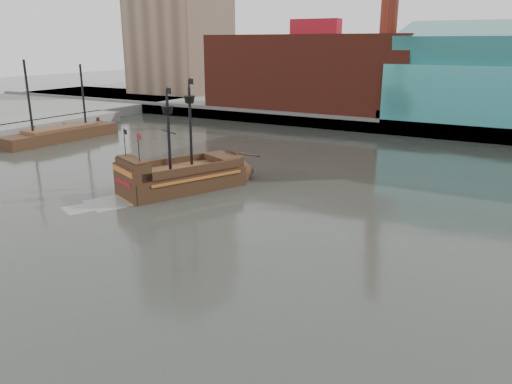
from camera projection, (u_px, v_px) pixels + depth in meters
The scene contains 6 objects.
ground at pixel (187, 278), 34.16m from camera, with size 400.00×400.00×0.00m, color #2B2E28.
promenade_far at pixel (441, 111), 110.35m from camera, with size 220.00×60.00×2.00m, color slate.
seawall at pixel (408, 129), 85.74m from camera, with size 220.00×1.00×2.60m, color #4C4C49.
pier at pixel (24, 130), 86.38m from camera, with size 6.00×40.00×2.00m, color slate.
pirate_ship at pixel (181, 179), 54.47m from camera, with size 11.44×17.58×12.71m.
docked_vessel at pixel (62, 135), 81.96m from camera, with size 5.63×20.33×13.67m.
Camera 1 is at (19.53, -24.55, 15.51)m, focal length 35.00 mm.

